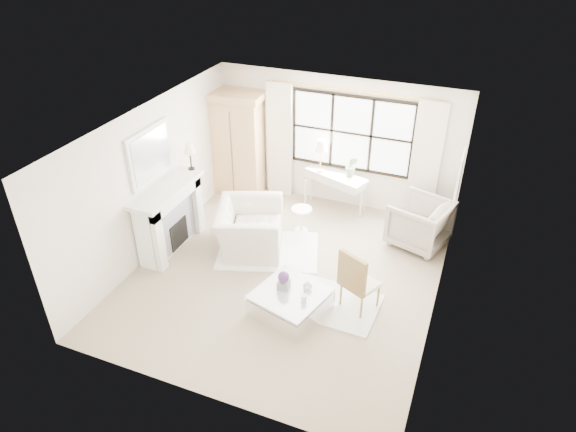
% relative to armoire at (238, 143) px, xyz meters
% --- Properties ---
extents(floor, '(5.50, 5.50, 0.00)m').
position_rel_armoire_xyz_m(floor, '(2.04, -2.38, -1.14)').
color(floor, tan).
rests_on(floor, ground).
extents(ceiling, '(5.50, 5.50, 0.00)m').
position_rel_armoire_xyz_m(ceiling, '(2.04, -2.38, 1.56)').
color(ceiling, white).
rests_on(ceiling, ground).
extents(wall_back, '(5.00, 0.00, 5.00)m').
position_rel_armoire_xyz_m(wall_back, '(2.04, 0.37, 0.21)').
color(wall_back, white).
rests_on(wall_back, ground).
extents(wall_front, '(5.00, 0.00, 5.00)m').
position_rel_armoire_xyz_m(wall_front, '(2.04, -5.13, 0.21)').
color(wall_front, white).
rests_on(wall_front, ground).
extents(wall_left, '(0.00, 5.50, 5.50)m').
position_rel_armoire_xyz_m(wall_left, '(-0.46, -2.38, 0.21)').
color(wall_left, silver).
rests_on(wall_left, ground).
extents(wall_right, '(0.00, 5.50, 5.50)m').
position_rel_armoire_xyz_m(wall_right, '(4.54, -2.38, 0.21)').
color(wall_right, beige).
rests_on(wall_right, ground).
extents(window_pane, '(2.40, 0.02, 1.50)m').
position_rel_armoire_xyz_m(window_pane, '(2.34, 0.35, 0.46)').
color(window_pane, white).
rests_on(window_pane, wall_back).
extents(window_frame, '(2.50, 0.04, 1.50)m').
position_rel_armoire_xyz_m(window_frame, '(2.34, 0.34, 0.46)').
color(window_frame, black).
rests_on(window_frame, wall_back).
extents(curtain_rod, '(3.30, 0.04, 0.04)m').
position_rel_armoire_xyz_m(curtain_rod, '(2.34, 0.29, 1.33)').
color(curtain_rod, gold).
rests_on(curtain_rod, wall_back).
extents(curtain_left, '(0.55, 0.10, 2.47)m').
position_rel_armoire_xyz_m(curtain_left, '(0.84, 0.27, 0.10)').
color(curtain_left, white).
rests_on(curtain_left, ground).
extents(curtain_right, '(0.55, 0.10, 2.47)m').
position_rel_armoire_xyz_m(curtain_right, '(3.84, 0.27, 0.10)').
color(curtain_right, silver).
rests_on(curtain_right, ground).
extents(fireplace, '(0.58, 1.66, 1.26)m').
position_rel_armoire_xyz_m(fireplace, '(-0.24, -2.38, -0.49)').
color(fireplace, white).
rests_on(fireplace, ground).
extents(mirror_frame, '(0.05, 1.15, 0.95)m').
position_rel_armoire_xyz_m(mirror_frame, '(-0.43, -2.38, 0.70)').
color(mirror_frame, silver).
rests_on(mirror_frame, wall_left).
extents(mirror_glass, '(0.02, 1.00, 0.80)m').
position_rel_armoire_xyz_m(mirror_glass, '(-0.40, -2.38, 0.70)').
color(mirror_glass, silver).
rests_on(mirror_glass, wall_left).
extents(art_frame, '(0.04, 0.62, 0.82)m').
position_rel_armoire_xyz_m(art_frame, '(4.51, -0.68, 0.41)').
color(art_frame, silver).
rests_on(art_frame, wall_right).
extents(art_canvas, '(0.01, 0.52, 0.72)m').
position_rel_armoire_xyz_m(art_canvas, '(4.49, -0.68, 0.41)').
color(art_canvas, '#B7A98E').
rests_on(art_canvas, wall_right).
extents(mantel_lamp, '(0.22, 0.22, 0.51)m').
position_rel_armoire_xyz_m(mantel_lamp, '(-0.14, -1.62, 0.51)').
color(mantel_lamp, black).
rests_on(mantel_lamp, fireplace).
extents(armoire, '(1.17, 0.78, 2.24)m').
position_rel_armoire_xyz_m(armoire, '(0.00, 0.00, 0.00)').
color(armoire, tan).
rests_on(armoire, floor).
extents(console_table, '(1.38, 0.87, 0.80)m').
position_rel_armoire_xyz_m(console_table, '(2.16, 0.06, -0.74)').
color(console_table, silver).
rests_on(console_table, floor).
extents(console_lamp, '(0.28, 0.28, 0.69)m').
position_rel_armoire_xyz_m(console_lamp, '(1.81, 0.06, 0.22)').
color(console_lamp, '#B98340').
rests_on(console_lamp, console_table).
extents(orchid_plant, '(0.25, 0.21, 0.44)m').
position_rel_armoire_xyz_m(orchid_plant, '(2.46, 0.07, -0.12)').
color(orchid_plant, '#566E49').
rests_on(orchid_plant, console_table).
extents(side_table, '(0.40, 0.40, 0.51)m').
position_rel_armoire_xyz_m(side_table, '(1.82, -1.01, -0.81)').
color(side_table, white).
rests_on(side_table, floor).
extents(rug_left, '(2.11, 1.77, 0.03)m').
position_rel_armoire_xyz_m(rug_left, '(1.49, -1.87, -1.12)').
color(rug_left, white).
rests_on(rug_left, floor).
extents(rug_right, '(1.46, 1.12, 0.03)m').
position_rel_armoire_xyz_m(rug_right, '(3.04, -2.82, -1.13)').
color(rug_right, white).
rests_on(rug_right, floor).
extents(club_armchair, '(1.50, 1.60, 0.85)m').
position_rel_armoire_xyz_m(club_armchair, '(1.13, -1.89, -0.72)').
color(club_armchair, silver).
rests_on(club_armchair, floor).
extents(wingback_chair, '(1.22, 1.21, 0.90)m').
position_rel_armoire_xyz_m(wingback_chair, '(3.97, -0.60, -0.69)').
color(wingback_chair, '#9E9286').
rests_on(wingback_chair, floor).
extents(french_chair, '(0.64, 0.65, 1.08)m').
position_rel_armoire_xyz_m(french_chair, '(3.42, -2.74, -0.83)').
color(french_chair, olive).
rests_on(french_chair, floor).
extents(coffee_table, '(1.23, 1.23, 0.38)m').
position_rel_armoire_xyz_m(coffee_table, '(2.46, -3.22, -0.96)').
color(coffee_table, white).
rests_on(coffee_table, floor).
extents(planter_box, '(0.20, 0.20, 0.13)m').
position_rel_armoire_xyz_m(planter_box, '(2.32, -3.16, -0.69)').
color(planter_box, slate).
rests_on(planter_box, coffee_table).
extents(planter_flowers, '(0.18, 0.18, 0.18)m').
position_rel_armoire_xyz_m(planter_flowers, '(2.32, -3.16, -0.54)').
color(planter_flowers, '#4F2A6A').
rests_on(planter_flowers, planter_box).
extents(pillar_candle, '(0.09, 0.09, 0.12)m').
position_rel_armoire_xyz_m(pillar_candle, '(2.72, -3.34, -0.70)').
color(pillar_candle, silver).
rests_on(pillar_candle, coffee_table).
extents(coffee_vase, '(0.16, 0.16, 0.15)m').
position_rel_armoire_xyz_m(coffee_vase, '(2.68, -3.04, -0.68)').
color(coffee_vase, white).
rests_on(coffee_vase, coffee_table).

